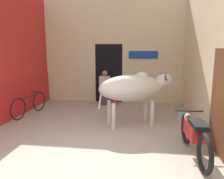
{
  "coord_description": "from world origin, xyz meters",
  "views": [
    {
      "loc": [
        1.13,
        -3.57,
        2.07
      ],
      "look_at": [
        0.34,
        2.23,
        1.0
      ],
      "focal_mm": 35.0,
      "sensor_mm": 36.0,
      "label": 1
    }
  ],
  "objects_px": {
    "cow": "(134,88)",
    "plastic_stool": "(115,98)",
    "motorcycle_near": "(195,134)",
    "shopkeeper_seated": "(105,87)",
    "bicycle": "(30,104)",
    "bucket": "(181,116)"
  },
  "relations": [
    {
      "from": "cow",
      "to": "shopkeeper_seated",
      "type": "xyz_separation_m",
      "value": [
        -1.19,
        2.17,
        -0.36
      ]
    },
    {
      "from": "motorcycle_near",
      "to": "plastic_stool",
      "type": "bearing_deg",
      "value": 117.61
    },
    {
      "from": "motorcycle_near",
      "to": "shopkeeper_seated",
      "type": "bearing_deg",
      "value": 122.11
    },
    {
      "from": "shopkeeper_seated",
      "to": "bucket",
      "type": "relative_size",
      "value": 5.01
    },
    {
      "from": "cow",
      "to": "shopkeeper_seated",
      "type": "height_order",
      "value": "cow"
    },
    {
      "from": "shopkeeper_seated",
      "to": "bucket",
      "type": "distance_m",
      "value": 3.09
    },
    {
      "from": "motorcycle_near",
      "to": "bicycle",
      "type": "xyz_separation_m",
      "value": [
        -4.59,
        2.17,
        -0.11
      ]
    },
    {
      "from": "bucket",
      "to": "bicycle",
      "type": "bearing_deg",
      "value": -178.81
    },
    {
      "from": "cow",
      "to": "plastic_stool",
      "type": "bearing_deg",
      "value": 109.97
    },
    {
      "from": "plastic_stool",
      "to": "shopkeeper_seated",
      "type": "bearing_deg",
      "value": -170.96
    },
    {
      "from": "bicycle",
      "to": "shopkeeper_seated",
      "type": "xyz_separation_m",
      "value": [
        2.16,
        1.7,
        0.34
      ]
    },
    {
      "from": "shopkeeper_seated",
      "to": "bucket",
      "type": "xyz_separation_m",
      "value": [
        2.58,
        -1.61,
        -0.56
      ]
    },
    {
      "from": "cow",
      "to": "bicycle",
      "type": "relative_size",
      "value": 1.28
    },
    {
      "from": "plastic_stool",
      "to": "bicycle",
      "type": "bearing_deg",
      "value": -145.12
    },
    {
      "from": "shopkeeper_seated",
      "to": "plastic_stool",
      "type": "height_order",
      "value": "shopkeeper_seated"
    },
    {
      "from": "bicycle",
      "to": "cow",
      "type": "bearing_deg",
      "value": -7.96
    },
    {
      "from": "cow",
      "to": "shopkeeper_seated",
      "type": "relative_size",
      "value": 1.69
    },
    {
      "from": "shopkeeper_seated",
      "to": "bucket",
      "type": "bearing_deg",
      "value": -31.94
    },
    {
      "from": "cow",
      "to": "motorcycle_near",
      "type": "bearing_deg",
      "value": -53.8
    },
    {
      "from": "motorcycle_near",
      "to": "plastic_stool",
      "type": "height_order",
      "value": "motorcycle_near"
    },
    {
      "from": "plastic_stool",
      "to": "bucket",
      "type": "relative_size",
      "value": 1.78
    },
    {
      "from": "cow",
      "to": "plastic_stool",
      "type": "height_order",
      "value": "cow"
    }
  ]
}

